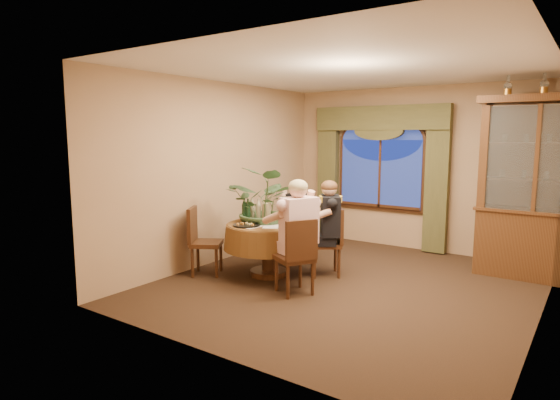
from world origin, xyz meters
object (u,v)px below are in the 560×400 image
Objects in this scene: centerpiece_plant at (267,175)px; wine_bottle_2 at (244,210)px; dining_table at (268,250)px; olive_bowl at (269,223)px; wine_bottle_1 at (258,210)px; china_cabinet at (536,189)px; person_scarf at (330,228)px; stoneware_vase at (266,213)px; chair_back_right at (325,242)px; person_back at (300,222)px; person_pink at (299,236)px; chair_back at (296,232)px; oil_lamp_center at (545,82)px; chair_right at (294,256)px; wine_bottle_3 at (248,210)px; wine_bottle_0 at (252,209)px; oil_lamp_left at (508,84)px.

wine_bottle_2 is (-0.30, -0.15, -0.50)m from centerpiece_plant.
olive_bowl reaches higher than dining_table.
wine_bottle_1 is at bearing -146.04° from centerpiece_plant.
person_scarf is at bearing -147.45° from china_cabinet.
centerpiece_plant reaches higher than stoneware_vase.
person_back reaches higher than chair_back_right.
person_pink is 0.99m from wine_bottle_1.
dining_table is at bearing 6.56° from wine_bottle_2.
person_pink reaches higher than wine_bottle_1.
chair_back is 0.85m from person_scarf.
china_cabinet is 3.70m from centerpiece_plant.
dining_table is 1.06× the size of centerpiece_plant.
oil_lamp_center reaches higher than stoneware_vase.
person_pink reaches higher than chair_right.
chair_right is 2.91× the size of wine_bottle_3.
person_pink is (-2.37, -2.32, -0.54)m from china_cabinet.
wine_bottle_0 reaches higher than stoneware_vase.
stoneware_vase is at bearing 88.81° from chair_right.
person_back reaches higher than chair_right.
china_cabinet is at bearing 31.20° from stoneware_vase.
wine_bottle_1 is 1.00× the size of wine_bottle_2.
wine_bottle_1 is 0.21m from wine_bottle_2.
chair_back_right is at bearing -147.95° from oil_lamp_center.
wine_bottle_2 is (-0.19, -0.08, 0.00)m from wine_bottle_1.
person_scarf is 1.14× the size of centerpiece_plant.
stoneware_vase reaches higher than chair_back_right.
chair_back_right is 1.20m from wine_bottle_3.
wine_bottle_3 is (-0.25, -0.13, -0.50)m from centerpiece_plant.
chair_right is at bearing -26.73° from wine_bottle_1.
person_back reaches higher than wine_bottle_3.
centerpiece_plant is at bearing 82.94° from chair_back.
china_cabinet is 1.75× the size of person_pink.
person_pink is at bearing -21.08° from wine_bottle_1.
dining_table is at bearing 130.07° from olive_bowl.
wine_bottle_3 is (-0.14, -0.06, 0.00)m from wine_bottle_1.
wine_bottle_1 is (-0.20, 0.03, 0.54)m from dining_table.
oil_lamp_left is 0.28× the size of centerpiece_plant.
stoneware_vase is 0.83× the size of wine_bottle_1.
centerpiece_plant is at bearing 33.96° from wine_bottle_1.
olive_bowl is (-3.04, -2.04, -1.91)m from oil_lamp_center.
china_cabinet reaches higher than person_scarf.
person_pink is 0.73m from olive_bowl.
person_scarf is 0.87m from olive_bowl.
china_cabinet reaches higher than dining_table.
chair_right is at bearing -134.30° from oil_lamp_center.
oil_lamp_center is at bearing 30.93° from wine_bottle_1.
wine_bottle_3 is (-2.98, -2.03, -1.77)m from oil_lamp_left.
oil_lamp_center is 4.40m from wine_bottle_2.
wine_bottle_3 is at bearing 67.60° from person_back.
wine_bottle_3 is at bearing -149.35° from oil_lamp_center.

